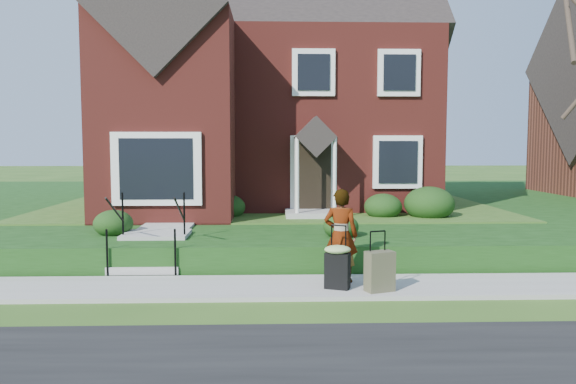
{
  "coord_description": "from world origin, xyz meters",
  "views": [
    {
      "loc": [
        -0.01,
        -9.87,
        2.59
      ],
      "look_at": [
        0.36,
        2.0,
        1.59
      ],
      "focal_mm": 35.0,
      "sensor_mm": 36.0,
      "label": 1
    }
  ],
  "objects_px": {
    "woman": "(341,235)",
    "suitcase_black": "(337,264)",
    "suitcase_olive": "(380,271)",
    "front_steps": "(152,246)"
  },
  "relations": [
    {
      "from": "suitcase_black",
      "to": "woman",
      "type": "bearing_deg",
      "value": 98.58
    },
    {
      "from": "woman",
      "to": "suitcase_black",
      "type": "xyz_separation_m",
      "value": [
        -0.12,
        -0.51,
        -0.42
      ]
    },
    {
      "from": "woman",
      "to": "suitcase_black",
      "type": "relative_size",
      "value": 1.53
    },
    {
      "from": "suitcase_black",
      "to": "front_steps",
      "type": "bearing_deg",
      "value": 171.73
    },
    {
      "from": "front_steps",
      "to": "woman",
      "type": "height_order",
      "value": "woman"
    },
    {
      "from": "woman",
      "to": "suitcase_olive",
      "type": "relative_size",
      "value": 1.65
    },
    {
      "from": "woman",
      "to": "suitcase_olive",
      "type": "height_order",
      "value": "woman"
    },
    {
      "from": "woman",
      "to": "suitcase_black",
      "type": "height_order",
      "value": "woman"
    },
    {
      "from": "front_steps",
      "to": "suitcase_olive",
      "type": "distance_m",
      "value": 4.93
    },
    {
      "from": "front_steps",
      "to": "suitcase_black",
      "type": "height_order",
      "value": "front_steps"
    }
  ]
}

